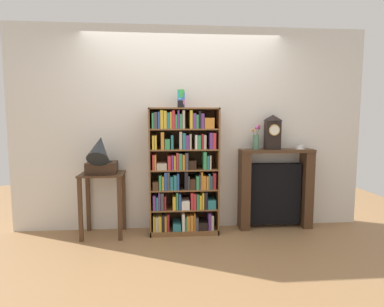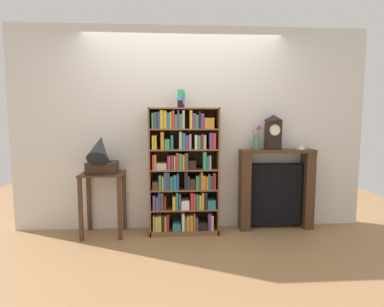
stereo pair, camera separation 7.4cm
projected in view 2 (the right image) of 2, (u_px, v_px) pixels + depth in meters
name	position (u px, v px, depth m)	size (l,w,h in m)	color
ground_plane	(184.00, 234.00, 3.91)	(7.57, 6.40, 0.02)	#997047
wall_back	(191.00, 129.00, 4.06)	(4.57, 0.08, 2.60)	silver
bookshelf	(184.00, 174.00, 3.88)	(0.85, 0.35, 1.57)	brown
cup_stack	(181.00, 99.00, 3.82)	(0.09, 0.09, 0.22)	black
side_table_left	(103.00, 191.00, 3.82)	(0.51, 0.43, 0.78)	#472D1C
gramophone	(101.00, 156.00, 3.70)	(0.35, 0.47, 0.53)	#382316
fireplace_mantel	(276.00, 189.00, 4.07)	(0.96, 0.24, 1.04)	#472D1C
mantel_clock	(273.00, 132.00, 3.97)	(0.19, 0.14, 0.44)	black
flower_vase	(256.00, 140.00, 3.96)	(0.12, 0.08, 0.32)	#4C7A60
teacup_with_saucer	(301.00, 147.00, 4.01)	(0.12, 0.12, 0.05)	white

